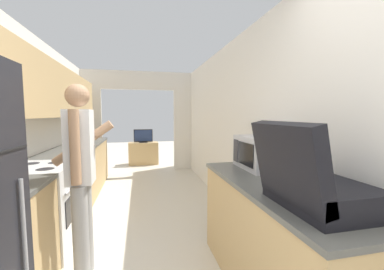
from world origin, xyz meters
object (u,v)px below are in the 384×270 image
at_px(suitcase, 310,183).
at_px(tv_cabinet, 144,153).
at_px(microwave, 258,153).
at_px(television, 143,136).
at_px(range_oven, 40,208).
at_px(person, 81,175).

relative_size(suitcase, tv_cabinet, 0.69).
xyz_separation_m(microwave, tv_cabinet, (-1.04, 4.82, -0.75)).
height_order(tv_cabinet, television, television).
height_order(range_oven, tv_cabinet, range_oven).
bearing_deg(television, person, -97.29).
bearing_deg(person, suitcase, -125.53).
bearing_deg(suitcase, television, 98.34).
bearing_deg(tv_cabinet, television, -90.00).
height_order(range_oven, suitcase, suitcase).
height_order(range_oven, person, person).
relative_size(person, suitcase, 2.98).
bearing_deg(person, television, -7.15).
xyz_separation_m(range_oven, tv_cabinet, (1.13, 4.23, -0.15)).
bearing_deg(suitcase, range_oven, 141.85).
height_order(range_oven, television, range_oven).
relative_size(range_oven, microwave, 2.03).
xyz_separation_m(suitcase, tv_cabinet, (-0.84, 5.77, -0.74)).
xyz_separation_m(microwave, television, (-1.04, 4.78, -0.25)).
distance_m(tv_cabinet, television, 0.50).
height_order(range_oven, microwave, microwave).
height_order(person, suitcase, person).
distance_m(range_oven, tv_cabinet, 4.38).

